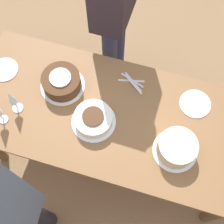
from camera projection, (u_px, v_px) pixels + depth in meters
ground_plane at (112, 148)px, 2.57m from camera, size 12.00×12.00×0.00m
dining_table at (112, 121)px, 1.99m from camera, size 1.79×0.79×0.72m
cake_center_white at (93, 119)px, 1.85m from camera, size 0.27×0.27×0.09m
cake_front_chocolate at (62, 82)px, 1.93m from camera, size 0.28×0.28×0.11m
cake_back_decorated at (177, 148)px, 1.76m from camera, size 0.26×0.26×0.12m
wine_glass_extra at (11, 99)px, 1.79m from camera, size 0.07×0.07×0.20m
dessert_plate_left at (195, 104)px, 1.93m from camera, size 0.19×0.19×0.01m
dessert_plate_right at (4, 70)px, 2.02m from camera, size 0.18×0.18×0.01m
fork_pile at (133, 82)px, 1.98m from camera, size 0.18×0.13×0.01m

